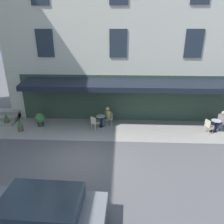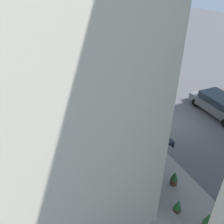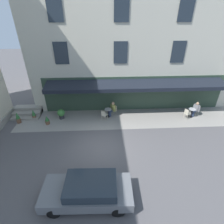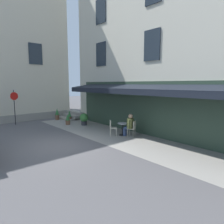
% 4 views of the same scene
% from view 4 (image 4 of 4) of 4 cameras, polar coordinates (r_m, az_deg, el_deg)
% --- Properties ---
extents(ground_plane, '(70.00, 70.00, 0.00)m').
position_cam_4_polar(ground_plane, '(10.38, -14.76, -9.31)').
color(ground_plane, '#565456').
extents(sidewalk_cafe_terrace, '(20.50, 3.20, 0.01)m').
position_cam_4_polar(sidewalk_cafe_terrace, '(10.04, 12.19, -9.80)').
color(sidewalk_cafe_terrace, gray).
rests_on(sidewalk_cafe_terrace, ground_plane).
extents(back_alley_steps, '(2.40, 1.75, 0.60)m').
position_cam_4_polar(back_alley_steps, '(18.12, -10.97, -1.01)').
color(back_alley_steps, gray).
rests_on(back_alley_steps, ground_plane).
extents(cafe_table_mid_terrace, '(0.60, 0.60, 0.75)m').
position_cam_4_polar(cafe_table_mid_terrace, '(11.89, 3.03, -4.39)').
color(cafe_table_mid_terrace, black).
rests_on(cafe_table_mid_terrace, ground_plane).
extents(cafe_chair_cream_corner_left, '(0.56, 0.56, 0.91)m').
position_cam_4_polar(cafe_chair_cream_corner_left, '(11.80, -0.01, -4.20)').
color(cafe_chair_cream_corner_left, beige).
rests_on(cafe_chair_cream_corner_left, ground_plane).
extents(cafe_chair_cream_back_row, '(0.53, 0.53, 0.91)m').
position_cam_4_polar(cafe_chair_cream_back_row, '(11.67, 5.94, -4.37)').
color(cafe_chair_cream_back_row, beige).
rests_on(cafe_chair_cream_back_row, ground_plane).
extents(seated_patron_in_olive, '(0.65, 0.62, 1.32)m').
position_cam_4_polar(seated_patron_in_olive, '(11.71, 4.95, -3.54)').
color(seated_patron_in_olive, navy).
rests_on(seated_patron_in_olive, ground_plane).
extents(no_parking_sign, '(0.15, 0.58, 2.60)m').
position_cam_4_polar(no_parking_sign, '(16.52, -26.16, 2.87)').
color(no_parking_sign, black).
rests_on(no_parking_sign, ground_plane).
extents(potted_plant_mid_terrace, '(0.33, 0.33, 0.86)m').
position_cam_4_polar(potted_plant_mid_terrace, '(17.00, -12.06, -1.03)').
color(potted_plant_mid_terrace, brown).
rests_on(potted_plant_mid_terrace, ground_plane).
extents(potted_plant_entrance_right, '(0.63, 0.63, 0.89)m').
position_cam_4_polar(potted_plant_entrance_right, '(14.94, -8.02, -1.86)').
color(potted_plant_entrance_right, '#2D2D33').
rests_on(potted_plant_entrance_right, ground_plane).
extents(potted_plant_under_sign, '(0.34, 0.34, 0.99)m').
position_cam_4_polar(potted_plant_under_sign, '(17.67, -15.41, -0.60)').
color(potted_plant_under_sign, brown).
rests_on(potted_plant_under_sign, ground_plane).
extents(potted_plant_by_steps, '(0.34, 0.34, 0.78)m').
position_cam_4_polar(potted_plant_by_steps, '(15.41, -12.53, -2.13)').
color(potted_plant_by_steps, brown).
rests_on(potted_plant_by_steps, ground_plane).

